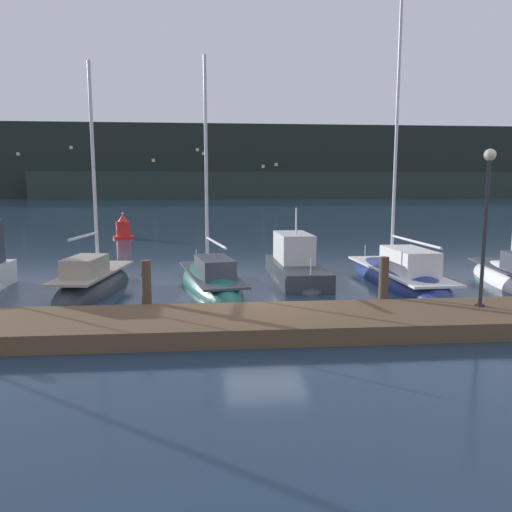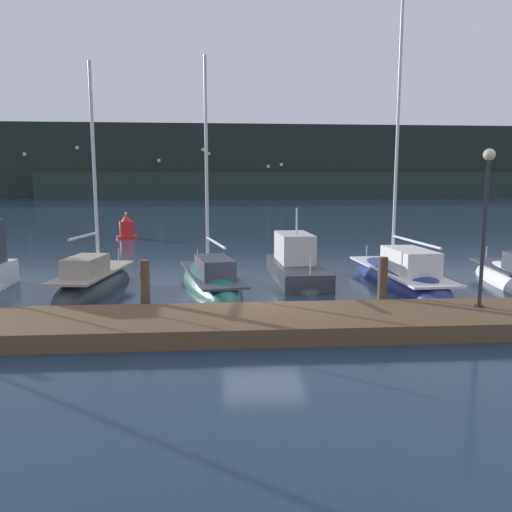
% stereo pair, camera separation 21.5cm
% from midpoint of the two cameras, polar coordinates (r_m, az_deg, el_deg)
% --- Properties ---
extents(ground_plane, '(400.00, 400.00, 0.00)m').
position_cam_midpoint_polar(ground_plane, '(15.43, 0.61, -6.03)').
color(ground_plane, '#1E3347').
extents(dock, '(44.57, 2.80, 0.45)m').
position_cam_midpoint_polar(dock, '(13.11, 1.66, -7.61)').
color(dock, brown).
rests_on(dock, ground).
extents(mooring_pile_2, '(0.28, 0.28, 1.66)m').
position_cam_midpoint_polar(mooring_pile_2, '(14.61, -12.82, -3.71)').
color(mooring_pile_2, '#4C3D2D').
rests_on(mooring_pile_2, ground).
extents(mooring_pile_3, '(0.28, 0.28, 1.67)m').
position_cam_midpoint_polar(mooring_pile_3, '(15.31, 13.98, -3.20)').
color(mooring_pile_3, '#4C3D2D').
rests_on(mooring_pile_3, ground).
extents(sailboat_berth_4, '(2.51, 6.03, 8.78)m').
position_cam_midpoint_polar(sailboat_berth_4, '(18.78, -18.37, -3.48)').
color(sailboat_berth_4, '#2D3338').
rests_on(sailboat_berth_4, ground).
extents(sailboat_berth_5, '(3.11, 7.27, 9.23)m').
position_cam_midpoint_polar(sailboat_berth_5, '(18.66, -5.52, -3.24)').
color(sailboat_berth_5, '#195647').
rests_on(sailboat_berth_5, ground).
extents(motorboat_berth_6, '(2.04, 6.03, 3.41)m').
position_cam_midpoint_polar(motorboat_berth_6, '(20.01, 4.24, -1.83)').
color(motorboat_berth_6, '#2D3338').
rests_on(motorboat_berth_6, ground).
extents(sailboat_berth_7, '(2.43, 8.26, 11.88)m').
position_cam_midpoint_polar(sailboat_berth_7, '(20.16, 15.67, -2.54)').
color(sailboat_berth_7, navy).
rests_on(sailboat_berth_7, ground).
extents(channel_buoy, '(1.46, 1.46, 1.82)m').
position_cam_midpoint_polar(channel_buoy, '(36.46, -15.10, 3.01)').
color(channel_buoy, red).
rests_on(channel_buoy, ground).
extents(dock_lamppost, '(0.32, 0.32, 4.28)m').
position_cam_midpoint_polar(dock_lamppost, '(14.78, 24.48, 5.51)').
color(dock_lamppost, '#2D2D33').
rests_on(dock_lamppost, dock).
extents(hillside_backdrop, '(240.00, 23.00, 19.48)m').
position_cam_midpoint_polar(hillside_backdrop, '(140.62, -3.35, 10.34)').
color(hillside_backdrop, '#1E2823').
rests_on(hillside_backdrop, ground).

